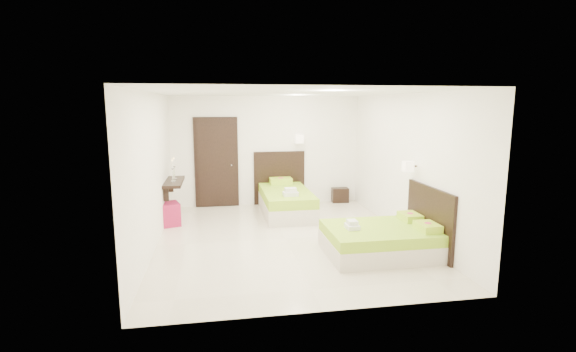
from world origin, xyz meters
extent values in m
plane|color=beige|center=(0.00, 0.00, 0.00)|extent=(5.50, 5.50, 0.00)
cube|color=beige|center=(0.30, 1.72, 0.16)|extent=(1.03, 2.06, 0.33)
cube|color=#7CB11C|center=(0.30, 1.72, 0.43)|extent=(1.02, 2.04, 0.21)
cube|color=black|center=(0.30, 2.72, 0.64)|extent=(1.24, 0.05, 1.29)
cube|color=#AED627|center=(0.30, 2.49, 0.61)|extent=(0.52, 0.35, 0.14)
cylinder|color=#EE3866|center=(0.30, 2.49, 0.68)|extent=(0.12, 0.12, 0.00)
cube|color=silver|center=(0.30, 1.15, 0.58)|extent=(0.31, 0.23, 0.08)
cube|color=silver|center=(0.30, 1.15, 0.66)|extent=(0.23, 0.17, 0.08)
cube|color=#F3DFC7|center=(0.76, 2.57, 1.60)|extent=(0.19, 0.19, 0.21)
cylinder|color=#2D2116|center=(0.76, 2.65, 1.60)|extent=(0.03, 0.16, 0.03)
cube|color=beige|center=(1.38, -1.04, 0.14)|extent=(1.74, 1.30, 0.28)
cube|color=#7CB11C|center=(1.38, -1.04, 0.36)|extent=(1.72, 1.29, 0.17)
cube|color=black|center=(2.22, -1.04, 0.54)|extent=(0.05, 1.48, 1.09)
cube|color=#AED627|center=(2.03, -1.34, 0.51)|extent=(0.30, 0.43, 0.12)
cylinder|color=#EE3866|center=(2.03, -1.34, 0.57)|extent=(0.10, 0.10, 0.00)
cube|color=#AED627|center=(2.03, -0.73, 0.51)|extent=(0.30, 0.43, 0.12)
cylinder|color=#EE3866|center=(2.03, -0.73, 0.57)|extent=(0.10, 0.10, 0.00)
cube|color=silver|center=(0.90, -1.04, 0.49)|extent=(0.19, 0.26, 0.07)
cube|color=silver|center=(0.90, -1.04, 0.56)|extent=(0.14, 0.20, 0.07)
cube|color=#F3DFC7|center=(2.07, -0.49, 1.35)|extent=(0.16, 0.16, 0.17)
cylinder|color=#2D2116|center=(2.15, -0.49, 1.35)|extent=(0.16, 0.03, 0.03)
cube|color=black|center=(1.82, 2.68, 0.18)|extent=(0.42, 0.38, 0.36)
cube|color=maroon|center=(-2.20, 1.25, 0.23)|extent=(0.57, 0.57, 0.46)
cube|color=black|center=(-1.20, 2.71, 1.05)|extent=(1.02, 0.06, 2.14)
cube|color=black|center=(-1.20, 2.67, 1.05)|extent=(0.88, 0.04, 2.06)
cylinder|color=silver|center=(-0.85, 2.64, 1.00)|extent=(0.03, 0.10, 0.03)
cube|color=black|center=(-2.08, 1.60, 0.82)|extent=(0.35, 1.20, 0.06)
cube|color=black|center=(-2.19, 1.15, 0.67)|extent=(0.10, 0.04, 0.30)
cube|color=black|center=(-2.19, 2.05, 0.67)|extent=(0.10, 0.04, 0.30)
cylinder|color=silver|center=(-2.08, 1.45, 0.86)|extent=(0.10, 0.10, 0.02)
cylinder|color=silver|center=(-2.08, 1.45, 0.98)|extent=(0.02, 0.02, 0.22)
cone|color=silver|center=(-2.08, 1.45, 1.11)|extent=(0.07, 0.07, 0.04)
cylinder|color=white|center=(-2.08, 1.45, 1.20)|extent=(0.02, 0.02, 0.15)
sphere|color=#FFB23F|center=(-2.08, 1.45, 1.29)|extent=(0.02, 0.02, 0.02)
cylinder|color=silver|center=(-2.08, 1.75, 0.86)|extent=(0.10, 0.10, 0.02)
cylinder|color=silver|center=(-2.08, 1.75, 0.98)|extent=(0.02, 0.02, 0.22)
cone|color=silver|center=(-2.08, 1.75, 1.11)|extent=(0.07, 0.07, 0.04)
cylinder|color=white|center=(-2.08, 1.75, 1.20)|extent=(0.02, 0.02, 0.15)
sphere|color=#FFB23F|center=(-2.08, 1.75, 1.29)|extent=(0.02, 0.02, 0.02)
camera|label=1|loc=(-1.18, -7.16, 2.39)|focal=26.00mm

